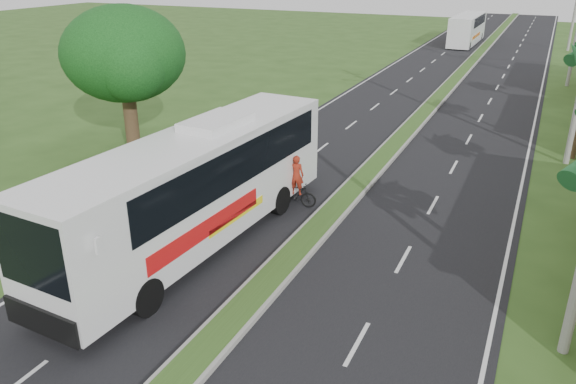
% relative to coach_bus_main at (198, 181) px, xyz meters
% --- Properties ---
extents(ground, '(180.00, 180.00, 0.00)m').
position_rel_coach_bus_main_xyz_m(ground, '(3.44, -3.17, -2.39)').
color(ground, '#304E1C').
rests_on(ground, ground).
extents(road_asphalt, '(14.00, 160.00, 0.02)m').
position_rel_coach_bus_main_xyz_m(road_asphalt, '(3.44, 16.83, -2.38)').
color(road_asphalt, black).
rests_on(road_asphalt, ground).
extents(median_strip, '(1.20, 160.00, 0.18)m').
position_rel_coach_bus_main_xyz_m(median_strip, '(3.44, 16.83, -2.29)').
color(median_strip, gray).
rests_on(median_strip, ground).
extents(lane_edge_left, '(0.12, 160.00, 0.01)m').
position_rel_coach_bus_main_xyz_m(lane_edge_left, '(-3.26, 16.83, -2.39)').
color(lane_edge_left, silver).
rests_on(lane_edge_left, ground).
extents(lane_edge_right, '(0.12, 160.00, 0.01)m').
position_rel_coach_bus_main_xyz_m(lane_edge_right, '(10.14, 16.83, -2.39)').
color(lane_edge_right, silver).
rests_on(lane_edge_right, ground).
extents(shade_tree, '(6.30, 6.00, 7.54)m').
position_rel_coach_bus_main_xyz_m(shade_tree, '(-8.67, 6.85, 2.64)').
color(shade_tree, '#473321').
rests_on(shade_tree, ground).
extents(coach_bus_main, '(3.64, 13.59, 4.35)m').
position_rel_coach_bus_main_xyz_m(coach_bus_main, '(0.00, 0.00, 0.00)').
color(coach_bus_main, white).
rests_on(coach_bus_main, ground).
extents(coach_bus_far, '(2.66, 11.44, 3.32)m').
position_rel_coach_bus_main_xyz_m(coach_bus_far, '(0.97, 55.43, -0.51)').
color(coach_bus_far, white).
rests_on(coach_bus_far, ground).
extents(motorcyclist, '(1.75, 0.73, 2.23)m').
position_rel_coach_bus_main_xyz_m(motorcyclist, '(1.81, 4.34, -1.59)').
color(motorcyclist, black).
rests_on(motorcyclist, ground).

